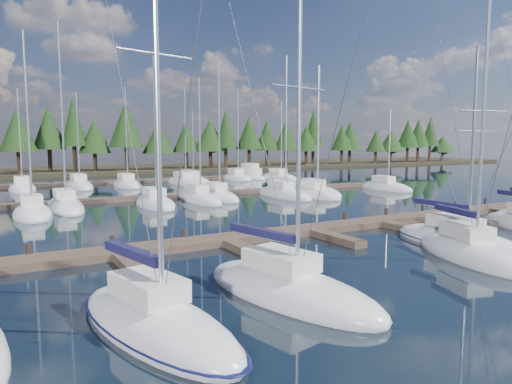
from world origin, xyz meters
TOP-DOWN VIEW (x-y plane):
  - ground at (0.00, 30.00)m, footprint 260.00×260.00m
  - far_shore at (0.00, 90.00)m, footprint 220.00×30.00m
  - main_dock at (0.00, 17.36)m, footprint 44.00×6.13m
  - back_docks at (0.00, 49.58)m, footprint 50.00×21.80m
  - front_sailboat_1 at (-13.17, 7.90)m, footprint 4.60×8.80m
  - front_sailboat_2 at (-7.83, 8.52)m, footprint 4.75×9.06m
  - front_sailboat_3 at (3.21, 8.66)m, footprint 4.89×8.19m
  - front_sailboat_4 at (5.00, 10.54)m, footprint 3.30×9.56m
  - back_sailboat_rows at (0.40, 45.08)m, footprint 49.39×32.54m
  - motor_yacht_right at (17.70, 57.84)m, footprint 3.80×8.31m
  - tree_line at (-2.32, 80.24)m, footprint 186.03×11.58m

SIDE VIEW (x-z plane):
  - ground at x=0.00m, z-range 0.00..0.00m
  - back_docks at x=0.00m, z-range 0.00..0.40m
  - main_dock at x=0.00m, z-range -0.25..0.65m
  - back_sailboat_rows at x=0.40m, z-range -7.99..8.52m
  - front_sailboat_4 at x=5.00m, z-range -5.54..6.08m
  - front_sailboat_2 at x=-7.83m, z-range -6.74..7.31m
  - front_sailboat_3 at x=3.21m, z-range -6.32..6.90m
  - front_sailboat_1 at x=-13.17m, z-range -7.25..7.84m
  - far_shore at x=0.00m, z-range 0.00..0.60m
  - motor_yacht_right at x=17.70m, z-range -1.55..2.44m
  - tree_line at x=-2.32m, z-range 0.79..13.79m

